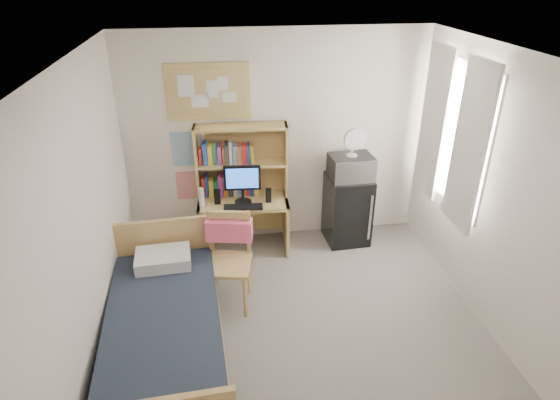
{
  "coord_description": "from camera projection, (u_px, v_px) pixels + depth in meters",
  "views": [
    {
      "loc": [
        -0.73,
        -3.19,
        3.24
      ],
      "look_at": [
        -0.09,
        1.2,
        0.95
      ],
      "focal_mm": 30.0,
      "sensor_mm": 36.0,
      "label": 1
    }
  ],
  "objects": [
    {
      "name": "ceiling",
      "position": [
        319.0,
        64.0,
        3.19
      ],
      "size": [
        3.6,
        4.2,
        0.02
      ],
      "primitive_type": "cube",
      "color": "white",
      "rests_on": "wall_back"
    },
    {
      "name": "monitor",
      "position": [
        243.0,
        185.0,
        5.44
      ],
      "size": [
        0.43,
        0.06,
        0.45
      ],
      "primitive_type": "cube",
      "rotation": [
        0.0,
        0.0,
        -0.07
      ],
      "color": "black",
      "rests_on": "desk"
    },
    {
      "name": "hoodie",
      "position": [
        229.0,
        230.0,
        4.76
      ],
      "size": [
        0.49,
        0.23,
        0.23
      ],
      "primitive_type": "cube",
      "rotation": [
        0.0,
        0.0,
        -0.19
      ],
      "color": "#FD6082",
      "rests_on": "desk_chair"
    },
    {
      "name": "speaker_left",
      "position": [
        217.0,
        197.0,
        5.48
      ],
      "size": [
        0.08,
        0.08,
        0.17
      ],
      "primitive_type": "cube",
      "rotation": [
        0.0,
        0.0,
        -0.07
      ],
      "color": "black",
      "rests_on": "desk"
    },
    {
      "name": "wall_back",
      "position": [
        277.0,
        140.0,
        5.63
      ],
      "size": [
        3.6,
        0.04,
        2.6
      ],
      "primitive_type": "cube",
      "color": "white",
      "rests_on": "floor"
    },
    {
      "name": "desk_chair",
      "position": [
        228.0,
        264.0,
        4.71
      ],
      "size": [
        0.59,
        0.59,
        1.01
      ],
      "primitive_type": "cube",
      "rotation": [
        0.0,
        0.0,
        -0.19
      ],
      "color": "tan",
      "rests_on": "floor"
    },
    {
      "name": "floor",
      "position": [
        308.0,
        348.0,
        4.38
      ],
      "size": [
        3.6,
        4.2,
        0.02
      ],
      "primitive_type": "cube",
      "color": "gray",
      "rests_on": "ground"
    },
    {
      "name": "bulletin_board",
      "position": [
        208.0,
        92.0,
        5.23
      ],
      "size": [
        0.94,
        0.03,
        0.64
      ],
      "primitive_type": "cube",
      "color": "tan",
      "rests_on": "wall_back"
    },
    {
      "name": "keyboard",
      "position": [
        243.0,
        207.0,
        5.41
      ],
      "size": [
        0.46,
        0.17,
        0.02
      ],
      "primitive_type": "cube",
      "rotation": [
        0.0,
        0.0,
        -0.07
      ],
      "color": "black",
      "rests_on": "desk"
    },
    {
      "name": "water_bottle",
      "position": [
        202.0,
        197.0,
        5.43
      ],
      "size": [
        0.07,
        0.07,
        0.22
      ],
      "primitive_type": "cylinder",
      "rotation": [
        0.0,
        0.0,
        -0.07
      ],
      "color": "white",
      "rests_on": "desk"
    },
    {
      "name": "curtain_left",
      "position": [
        469.0,
        148.0,
        4.57
      ],
      "size": [
        0.04,
        0.55,
        1.7
      ],
      "primitive_type": "cube",
      "color": "white",
      "rests_on": "wall_right"
    },
    {
      "name": "mini_fridge",
      "position": [
        347.0,
        209.0,
        5.89
      ],
      "size": [
        0.54,
        0.54,
        0.87
      ],
      "primitive_type": "cube",
      "rotation": [
        0.0,
        0.0,
        0.05
      ],
      "color": "black",
      "rests_on": "floor"
    },
    {
      "name": "curtain_right",
      "position": [
        434.0,
        123.0,
        5.27
      ],
      "size": [
        0.04,
        0.55,
        1.7
      ],
      "primitive_type": "cube",
      "color": "white",
      "rests_on": "wall_right"
    },
    {
      "name": "hutch",
      "position": [
        242.0,
        161.0,
        5.53
      ],
      "size": [
        1.1,
        0.35,
        0.88
      ],
      "primitive_type": "cube",
      "rotation": [
        0.0,
        0.0,
        -0.07
      ],
      "color": "tan",
      "rests_on": "desk"
    },
    {
      "name": "speaker_right",
      "position": [
        268.0,
        195.0,
        5.53
      ],
      "size": [
        0.07,
        0.07,
        0.17
      ],
      "primitive_type": "cube",
      "rotation": [
        0.0,
        0.0,
        -0.07
      ],
      "color": "black",
      "rests_on": "desk"
    },
    {
      "name": "window_unit",
      "position": [
        453.0,
        134.0,
        4.93
      ],
      "size": [
        0.1,
        1.4,
        1.7
      ],
      "primitive_type": "cube",
      "color": "white",
      "rests_on": "wall_right"
    },
    {
      "name": "poster_japan",
      "position": [
        188.0,
        185.0,
        5.72
      ],
      "size": [
        0.28,
        0.01,
        0.36
      ],
      "primitive_type": "cube",
      "color": "red",
      "rests_on": "wall_back"
    },
    {
      "name": "wall_right",
      "position": [
        518.0,
        213.0,
        4.01
      ],
      "size": [
        0.04,
        4.2,
        2.6
      ],
      "primitive_type": "cube",
      "color": "white",
      "rests_on": "floor"
    },
    {
      "name": "wall_left",
      "position": [
        81.0,
        246.0,
        3.55
      ],
      "size": [
        0.04,
        4.2,
        2.6
      ],
      "primitive_type": "cube",
      "color": "white",
      "rests_on": "floor"
    },
    {
      "name": "poster_wave",
      "position": [
        185.0,
        149.0,
        5.51
      ],
      "size": [
        0.3,
        0.01,
        0.42
      ],
      "primitive_type": "cube",
      "color": "#2869A0",
      "rests_on": "wall_back"
    },
    {
      "name": "desk_fan",
      "position": [
        353.0,
        143.0,
        5.47
      ],
      "size": [
        0.27,
        0.27,
        0.32
      ],
      "primitive_type": "cylinder",
      "rotation": [
        0.0,
        0.0,
        0.05
      ],
      "color": "white",
      "rests_on": "microwave"
    },
    {
      "name": "bed",
      "position": [
        166.0,
        338.0,
        4.11
      ],
      "size": [
        1.1,
        2.05,
        0.55
      ],
      "primitive_type": "cube",
      "rotation": [
        0.0,
        0.0,
        0.05
      ],
      "color": "#19202D",
      "rests_on": "floor"
    },
    {
      "name": "pillow",
      "position": [
        163.0,
        259.0,
        4.61
      ],
      "size": [
        0.55,
        0.4,
        0.13
      ],
      "primitive_type": "cube",
      "rotation": [
        0.0,
        0.0,
        0.05
      ],
      "color": "white",
      "rests_on": "bed"
    },
    {
      "name": "desk",
      "position": [
        244.0,
        224.0,
        5.75
      ],
      "size": [
        1.11,
        0.61,
        0.67
      ],
      "primitive_type": "cube",
      "rotation": [
        0.0,
        0.0,
        -0.07
      ],
      "color": "tan",
      "rests_on": "floor"
    },
    {
      "name": "microwave",
      "position": [
        351.0,
        167.0,
        5.61
      ],
      "size": [
        0.52,
        0.4,
        0.29
      ],
      "primitive_type": "cube",
      "rotation": [
        0.0,
        0.0,
        0.05
      ],
      "color": "#BBBABF",
      "rests_on": "mini_fridge"
    }
  ]
}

